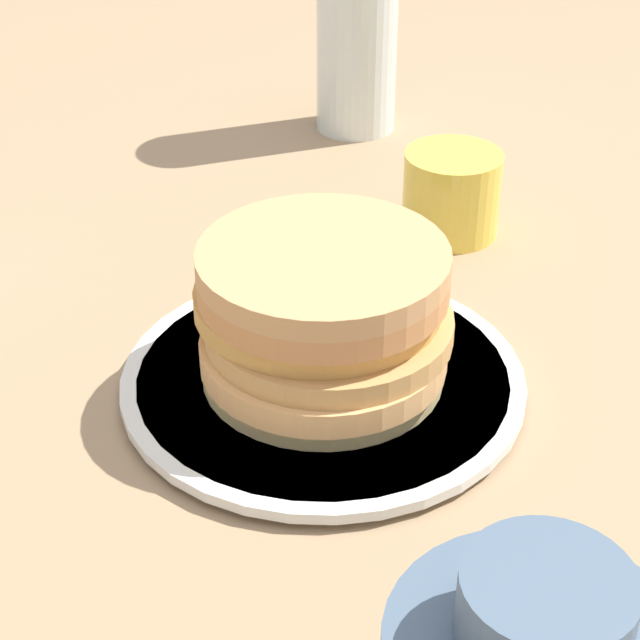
{
  "coord_description": "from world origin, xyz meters",
  "views": [
    {
      "loc": [
        0.44,
        -0.33,
        0.41
      ],
      "look_at": [
        -0.0,
        -0.0,
        0.05
      ],
      "focal_mm": 60.0,
      "sensor_mm": 36.0,
      "label": 1
    }
  ],
  "objects_px": {
    "pancake_stack": "(323,317)",
    "water_bottle_mid": "(358,5)",
    "plate": "(320,381)",
    "juice_glass": "(451,193)"
  },
  "relations": [
    {
      "from": "pancake_stack",
      "to": "juice_glass",
      "type": "distance_m",
      "value": 0.24
    },
    {
      "from": "pancake_stack",
      "to": "water_bottle_mid",
      "type": "distance_m",
      "value": 0.43
    },
    {
      "from": "plate",
      "to": "juice_glass",
      "type": "xyz_separation_m",
      "value": [
        -0.11,
        0.21,
        0.03
      ]
    },
    {
      "from": "pancake_stack",
      "to": "water_bottle_mid",
      "type": "bearing_deg",
      "value": 138.91
    },
    {
      "from": "plate",
      "to": "juice_glass",
      "type": "bearing_deg",
      "value": 117.25
    },
    {
      "from": "plate",
      "to": "pancake_stack",
      "type": "bearing_deg",
      "value": 17.53
    },
    {
      "from": "plate",
      "to": "water_bottle_mid",
      "type": "bearing_deg",
      "value": 138.63
    },
    {
      "from": "pancake_stack",
      "to": "juice_glass",
      "type": "xyz_separation_m",
      "value": [
        -0.11,
        0.21,
        -0.02
      ]
    },
    {
      "from": "pancake_stack",
      "to": "water_bottle_mid",
      "type": "relative_size",
      "value": 0.66
    },
    {
      "from": "pancake_stack",
      "to": "juice_glass",
      "type": "relative_size",
      "value": 2.14
    }
  ]
}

